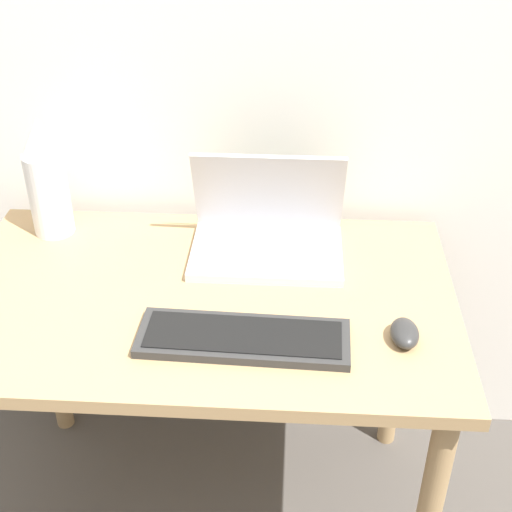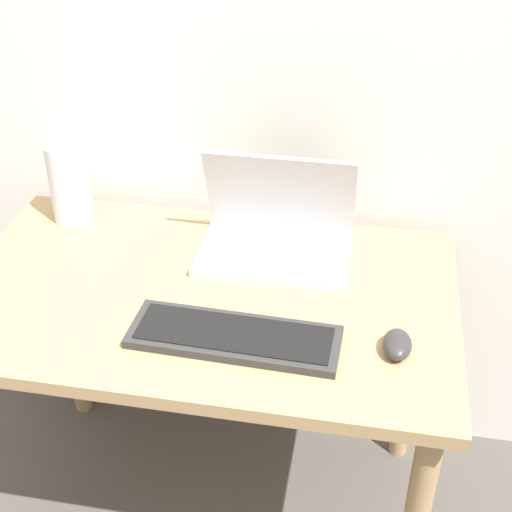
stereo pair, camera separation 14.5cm
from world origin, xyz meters
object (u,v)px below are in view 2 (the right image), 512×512
(mouse, at_px, (397,344))
(vase, at_px, (67,168))
(laptop, at_px, (276,232))
(keyboard, at_px, (234,337))

(mouse, xyz_separation_m, vase, (-0.80, 0.36, 0.12))
(mouse, relative_size, vase, 0.30)
(laptop, bearing_deg, vase, 173.94)
(mouse, height_order, vase, vase)
(keyboard, height_order, vase, vase)
(mouse, bearing_deg, vase, 155.65)
(keyboard, relative_size, vase, 1.44)
(laptop, height_order, keyboard, laptop)
(keyboard, distance_m, vase, 0.63)
(laptop, bearing_deg, mouse, -47.47)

